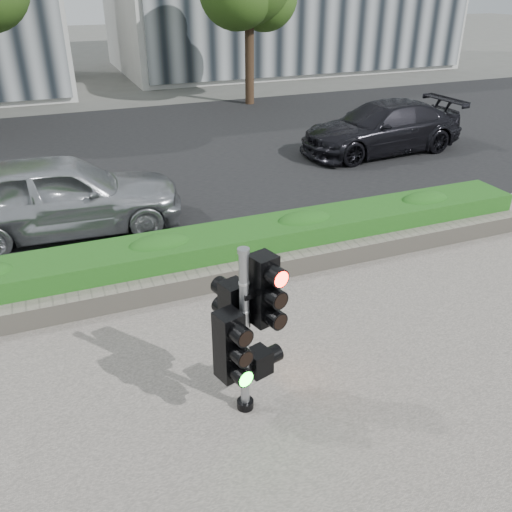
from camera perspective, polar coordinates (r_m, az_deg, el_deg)
name	(u,v)px	position (r m, az deg, el deg)	size (l,w,h in m)	color
ground	(288,347)	(7.80, 3.39, -9.50)	(120.00, 120.00, 0.00)	#51514C
sidewalk	(390,481)	(6.24, 13.92, -22.02)	(16.00, 11.00, 0.03)	#9E9389
road	(144,155)	(16.52, -11.70, 10.40)	(60.00, 13.00, 0.02)	black
curb	(218,250)	(10.27, -4.06, 0.60)	(60.00, 0.25, 0.12)	gray
stone_wall	(241,274)	(9.16, -1.61, -1.88)	(12.00, 0.32, 0.34)	gray
hedge	(228,249)	(9.62, -2.99, 0.76)	(12.00, 1.00, 0.68)	green
traffic_signal	(245,324)	(6.10, -1.19, -7.14)	(0.78, 0.66, 2.15)	black
car_silver	(61,195)	(11.47, -19.82, 6.07)	(1.89, 4.70, 1.60)	#ADAFB5
car_dark	(382,128)	(16.68, 13.09, 13.03)	(2.02, 4.96, 1.44)	black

